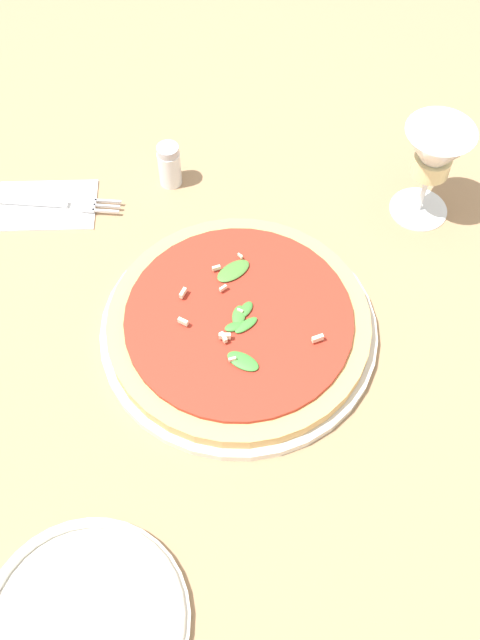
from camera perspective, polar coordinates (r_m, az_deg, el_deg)
The scene contains 7 objects.
ground_plane at distance 0.95m, azimuth 0.47°, elevation 0.50°, with size 6.00×6.00×0.00m, color #9E7A56.
pizza_arugula_main at distance 0.92m, azimuth -0.00°, elevation -0.44°, with size 0.34×0.34×0.05m.
wine_glass at distance 1.01m, azimuth 14.56°, elevation 11.95°, with size 0.09×0.09×0.15m.
napkin at distance 1.09m, azimuth -14.57°, elevation 8.51°, with size 0.16×0.13×0.01m.
fork at distance 1.08m, azimuth -14.25°, elevation 8.67°, with size 0.19×0.06×0.00m.
side_plate_white at distance 0.81m, azimuth -11.73°, elevation -21.59°, with size 0.21×0.21×0.02m.
shaker_pepper at distance 1.07m, azimuth -5.40°, elevation 11.66°, with size 0.03×0.03×0.07m.
Camera 1 is at (0.15, -0.50, 0.79)m, focal length 42.00 mm.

